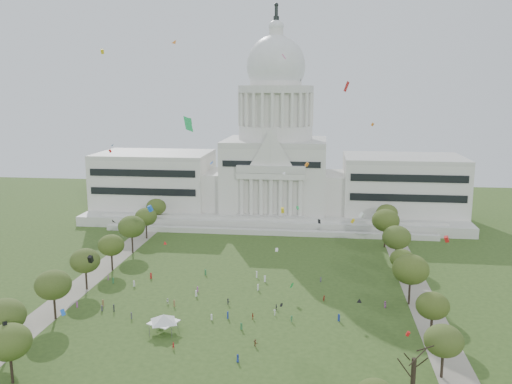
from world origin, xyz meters
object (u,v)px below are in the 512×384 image
at_px(big_bare_tree, 414,355).
at_px(person_0, 385,304).
at_px(capitol, 275,167).
at_px(event_tent, 164,318).

height_order(big_bare_tree, person_0, big_bare_tree).
height_order(capitol, event_tent, capitol).
xyz_separation_m(big_bare_tree, person_0, (-0.29, 42.46, -7.79)).
relative_size(event_tent, person_0, 5.91).
distance_m(capitol, person_0, 108.20).
bearing_deg(event_tent, capitol, 82.71).
distance_m(capitol, event_tent, 122.64).
xyz_separation_m(capitol, event_tent, (-15.37, -120.21, -18.85)).
xyz_separation_m(capitol, person_0, (37.71, -99.13, -21.41)).
bearing_deg(event_tent, big_bare_tree, -21.84).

